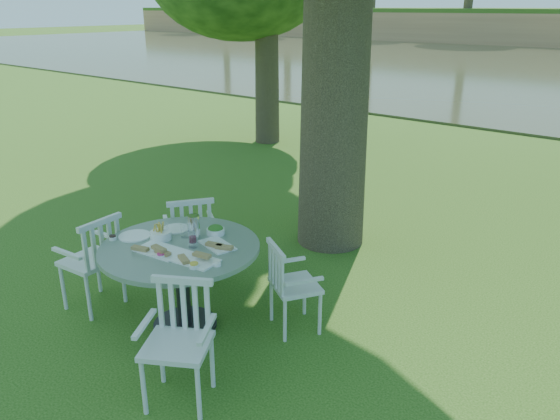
# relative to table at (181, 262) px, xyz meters

# --- Properties ---
(ground) EXTENTS (140.00, 140.00, 0.00)m
(ground) POSITION_rel_table_xyz_m (0.22, 0.88, -0.63)
(ground) COLOR #1E420D
(ground) RESTS_ON ground
(table) EXTENTS (1.36, 1.36, 0.79)m
(table) POSITION_rel_table_xyz_m (0.00, 0.00, 0.00)
(table) COLOR black
(table) RESTS_ON ground
(chair_ne) EXTENTS (0.55, 0.54, 0.81)m
(chair_ne) POSITION_rel_table_xyz_m (0.73, 0.54, -0.15)
(chair_ne) COLOR silver
(chair_ne) RESTS_ON ground
(chair_nw) EXTENTS (0.62, 0.63, 0.91)m
(chair_nw) POSITION_rel_table_xyz_m (-0.61, 0.66, -0.09)
(chair_nw) COLOR silver
(chair_nw) RESTS_ON ground
(chair_sw) EXTENTS (0.48, 0.51, 0.92)m
(chair_sw) POSITION_rel_table_xyz_m (-0.85, -0.29, -0.09)
(chair_sw) COLOR silver
(chair_sw) RESTS_ON ground
(chair_se) EXTENTS (0.60, 0.59, 0.89)m
(chair_se) POSITION_rel_table_xyz_m (0.67, -0.60, -0.11)
(chair_se) COLOR silver
(chair_se) RESTS_ON ground
(tableware) EXTENTS (1.14, 0.77, 0.21)m
(tableware) POSITION_rel_table_xyz_m (-0.04, 0.05, 0.20)
(tableware) COLOR white
(tableware) RESTS_ON table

